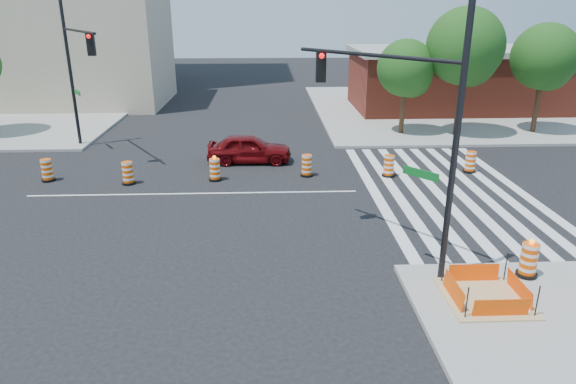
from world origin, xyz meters
The scene contains 20 objects.
ground centered at (0.00, 0.00, 0.00)m, with size 120.00×120.00×0.00m, color black.
sidewalk_ne centered at (18.00, 18.00, 0.07)m, with size 22.00×22.00×0.15m, color gray.
crosswalk_east centered at (10.95, 0.00, 0.01)m, with size 6.75×13.50×0.01m.
lane_centerline centered at (0.00, 0.00, 0.01)m, with size 14.00×0.12×0.01m, color silver.
excavation_pit centered at (9.00, -9.00, 0.22)m, with size 2.20×2.20×0.90m.
brick_storefront centered at (18.00, 18.00, 2.32)m, with size 16.50×8.50×4.60m.
beige_midrise centered at (-12.00, 22.00, 5.00)m, with size 14.00×10.00×10.00m, color tan.
red_coupe centered at (2.29, 4.59, 0.72)m, with size 1.71×4.25×1.45m, color #5E080A.
signal_pole_se centered at (7.10, -6.58, 4.82)m, with size 3.90×4.65×7.85m.
signal_pole_nw centered at (-6.60, 6.81, 4.96)m, with size 3.33×5.28×8.09m.
pit_drum centered at (10.70, -7.82, 0.64)m, with size 0.60×0.60×1.18m.
tree_north_c centered at (11.55, 10.13, 3.87)m, with size 3.39×3.39×5.77m.
tree_north_d centered at (14.78, 9.56, 5.10)m, with size 4.46×4.46×7.59m.
tree_north_e centered at (19.88, 10.07, 4.48)m, with size 3.92×3.92×6.67m.
median_drum_1 centered at (-6.86, 2.00, 0.48)m, with size 0.60×0.60×1.02m.
median_drum_2 centered at (-3.07, 1.40, 0.48)m, with size 0.60×0.60×1.02m.
median_drum_3 centered at (0.78, 1.76, 0.49)m, with size 0.60×0.60×1.18m.
median_drum_4 centered at (5.04, 2.21, 0.48)m, with size 0.60×0.60×1.02m.
median_drum_5 centered at (8.87, 1.98, 0.48)m, with size 0.60×0.60×1.02m.
median_drum_6 centered at (12.94, 2.46, 0.48)m, with size 0.60×0.60×1.02m.
Camera 1 is at (3.17, -20.75, 7.59)m, focal length 32.00 mm.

